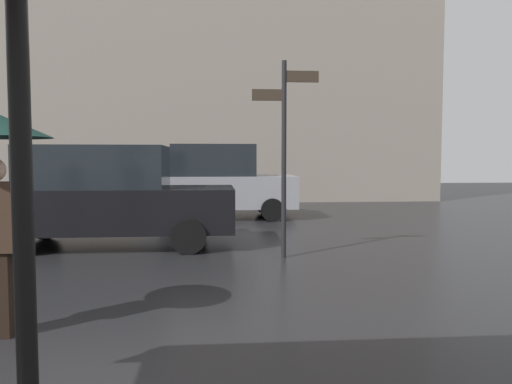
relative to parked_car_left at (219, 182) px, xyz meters
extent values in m
cylinder|color=black|center=(-0.81, -11.93, 0.35)|extent=(0.08, 0.08, 2.70)
cube|color=gray|center=(0.07, 0.00, -0.26)|extent=(4.03, 1.89, 0.86)
cube|color=black|center=(-0.14, 0.00, 0.59)|extent=(2.22, 1.73, 0.84)
cylinder|color=black|center=(1.38, 0.94, -0.70)|extent=(0.60, 0.18, 0.60)
cylinder|color=black|center=(1.38, -0.94, -0.70)|extent=(0.60, 0.18, 0.60)
cylinder|color=black|center=(-1.25, 0.94, -0.70)|extent=(0.60, 0.18, 0.60)
cylinder|color=black|center=(-1.25, -0.94, -0.70)|extent=(0.60, 0.18, 0.60)
cube|color=black|center=(-2.03, -4.36, -0.30)|extent=(4.53, 1.81, 0.78)
cube|color=black|center=(-2.26, -4.36, 0.48)|extent=(2.49, 1.66, 0.77)
cylinder|color=black|center=(-0.56, -3.46, -0.69)|extent=(0.60, 0.18, 0.60)
cylinder|color=black|center=(-0.56, -5.26, -0.69)|extent=(0.60, 0.18, 0.60)
cylinder|color=black|center=(-3.51, -3.46, -0.69)|extent=(0.60, 0.18, 0.60)
cylinder|color=black|center=(-3.51, -5.26, -0.69)|extent=(0.60, 0.18, 0.60)
cylinder|color=black|center=(1.01, -5.70, 0.60)|extent=(0.08, 0.08, 3.19)
cube|color=#33281E|center=(1.29, -5.70, 1.95)|extent=(0.56, 0.04, 0.18)
cube|color=#33281E|center=(0.75, -5.70, 1.65)|extent=(0.52, 0.04, 0.18)
camera|label=1|loc=(-0.13, -13.78, 0.61)|focal=35.17mm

